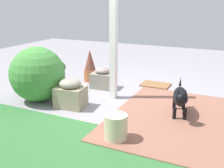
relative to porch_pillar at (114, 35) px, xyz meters
name	(u,v)px	position (x,y,z in m)	size (l,w,h in m)	color
ground_plane	(120,101)	(-0.17, 0.10, -1.13)	(12.00, 12.00, 0.00)	#958F97
brick_path	(175,118)	(-1.21, 0.42, -1.12)	(1.80, 2.40, 0.02)	#935D4B
porch_pillar	(114,35)	(0.00, 0.00, 0.00)	(0.11, 0.11, 2.26)	white
stone_planter_nearest	(102,78)	(0.44, -0.42, -0.94)	(0.45, 0.36, 0.42)	gray
stone_planter_mid	(71,94)	(0.45, 0.69, -0.90)	(0.50, 0.42, 0.48)	gray
round_shrub	(37,74)	(1.12, 0.68, -0.66)	(0.94, 0.94, 0.94)	#448C3D
terracotta_pot_spiky	(90,66)	(0.90, -0.74, -0.80)	(0.27, 0.27, 0.69)	#B36139
terracotta_pot_broad	(54,69)	(1.59, -0.38, -0.86)	(0.50, 0.50, 0.46)	#C37346
dog	(180,97)	(-1.25, 0.32, -0.82)	(0.35, 0.77, 0.53)	black
ceramic_urn	(116,127)	(-0.68, 1.38, -0.96)	(0.29, 0.29, 0.34)	beige
doormat	(156,85)	(-0.48, -1.02, -1.11)	(0.57, 0.41, 0.03)	olive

